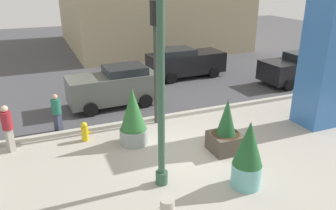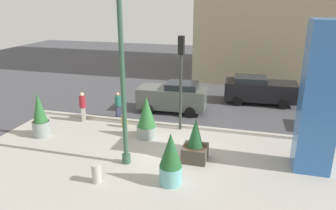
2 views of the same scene
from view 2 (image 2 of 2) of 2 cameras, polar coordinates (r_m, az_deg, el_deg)
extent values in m
plane|color=#47474C|center=(18.10, 4.28, -3.10)|extent=(60.00, 60.00, 0.00)
cube|color=#ADA89E|center=(12.85, -1.03, -12.73)|extent=(18.00, 10.00, 0.02)
cube|color=#B7B2A8|center=(17.27, 3.72, -3.90)|extent=(18.00, 0.24, 0.16)
cylinder|color=#335642|center=(13.86, -7.43, -9.45)|extent=(0.36, 0.36, 0.40)
cylinder|color=#335642|center=(12.60, -8.09, 4.74)|extent=(0.20, 0.20, 7.40)
cube|color=#3870BC|center=(13.60, 25.40, 0.99)|extent=(1.37, 1.37, 5.97)
cylinder|color=gray|center=(17.42, -21.59, -3.94)|extent=(0.88, 0.88, 0.78)
cylinder|color=#382819|center=(17.29, -21.74, -2.80)|extent=(0.81, 0.81, 0.04)
cone|color=#2D6B33|center=(17.04, -22.04, -0.42)|extent=(0.71, 0.71, 1.48)
cube|color=#4C4238|center=(13.94, 4.82, -8.56)|extent=(1.04, 1.04, 0.67)
cylinder|color=#382819|center=(13.80, 4.86, -7.41)|extent=(0.99, 0.99, 0.04)
cone|color=#1E4C28|center=(13.52, 4.94, -4.90)|extent=(0.67, 0.67, 1.28)
cylinder|color=gray|center=(16.14, -3.77, -4.74)|extent=(1.02, 1.02, 0.59)
cylinder|color=#382819|center=(16.04, -3.79, -3.85)|extent=(0.94, 0.94, 0.04)
cone|color=#2D6B33|center=(15.75, -3.85, -1.18)|extent=(0.92, 0.92, 1.55)
cylinder|color=#6BB2B2|center=(12.29, 0.47, -12.34)|extent=(0.86, 0.86, 0.73)
cylinder|color=#382819|center=(12.11, 0.48, -10.93)|extent=(0.79, 0.79, 0.04)
cone|color=#235B2D|center=(11.79, 0.49, -8.02)|extent=(0.86, 0.86, 1.34)
cylinder|color=gold|center=(17.47, -7.88, -3.08)|extent=(0.26, 0.26, 0.55)
sphere|color=gold|center=(17.34, -7.93, -1.99)|extent=(0.24, 0.24, 0.24)
cylinder|color=gold|center=(17.40, -7.36, -3.06)|extent=(0.12, 0.10, 0.10)
cylinder|color=#B2ADA3|center=(12.65, -12.63, -11.81)|extent=(0.36, 0.36, 0.75)
cylinder|color=#333833|center=(16.46, 2.27, 2.11)|extent=(0.14, 0.14, 4.02)
cube|color=black|center=(15.94, 2.38, 10.62)|extent=(0.28, 0.32, 0.90)
sphere|color=green|center=(16.07, 2.53, 11.66)|extent=(0.18, 0.18, 0.18)
cube|color=#565B56|center=(19.54, 0.71, 1.35)|extent=(4.19, 1.93, 1.22)
cube|color=#1E2328|center=(19.20, 2.52, 3.48)|extent=(1.92, 1.63, 0.36)
cylinder|color=black|center=(19.20, -3.58, -0.77)|extent=(0.65, 0.25, 0.64)
cylinder|color=black|center=(20.81, -2.23, 0.81)|extent=(0.65, 0.25, 0.64)
cylinder|color=black|center=(18.68, 3.96, -1.34)|extent=(0.65, 0.25, 0.64)
cylinder|color=black|center=(20.32, 4.74, 0.32)|extent=(0.65, 0.25, 0.64)
cube|color=black|center=(21.93, 16.14, 2.49)|extent=(4.65, 2.04, 1.18)
cube|color=#1E2328|center=(21.71, 14.51, 4.52)|extent=(2.12, 1.71, 0.32)
cylinder|color=black|center=(23.10, 19.43, 1.56)|extent=(0.65, 0.25, 0.64)
cylinder|color=black|center=(21.35, 19.92, 0.13)|extent=(0.65, 0.25, 0.64)
cylinder|color=black|center=(22.92, 12.39, 2.07)|extent=(0.65, 0.25, 0.64)
cylinder|color=black|center=(21.15, 12.30, 0.68)|extent=(0.65, 0.25, 0.64)
cylinder|color=black|center=(20.03, 27.12, -2.04)|extent=(0.65, 0.24, 0.64)
cube|color=#B2AD9E|center=(18.66, -14.82, -1.62)|extent=(0.30, 0.34, 0.85)
cylinder|color=maroon|center=(18.43, -15.01, 0.54)|extent=(0.48, 0.48, 0.63)
sphere|color=beige|center=(18.30, -15.12, 1.83)|extent=(0.23, 0.23, 0.23)
cube|color=#33384C|center=(18.77, -8.82, -1.21)|extent=(0.33, 0.34, 0.77)
cylinder|color=#236656|center=(18.56, -8.92, 0.75)|extent=(0.51, 0.51, 0.58)
sphere|color=tan|center=(18.44, -8.98, 1.91)|extent=(0.21, 0.21, 0.21)
camera|label=1|loc=(8.65, -51.51, 5.56)|focal=35.70mm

